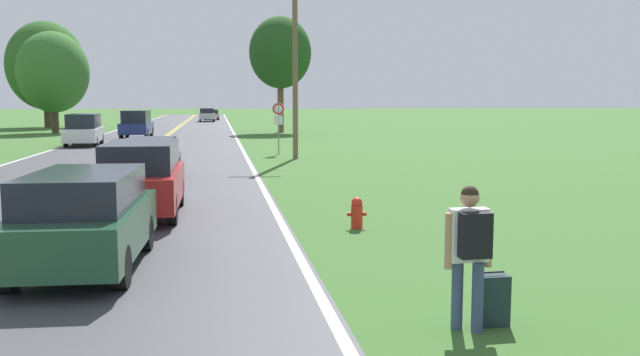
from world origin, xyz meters
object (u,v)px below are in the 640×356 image
(tree_right_cluster, at_px, (53,72))
(car_red_van_approaching, at_px, (142,177))
(fire_hydrant, at_px, (357,213))
(car_dark_green_hatchback_nearest, at_px, (84,218))
(hitchhiker_person, at_px, (470,243))
(car_silver_suv_distant, at_px, (207,114))
(suitcase, at_px, (493,300))
(traffic_sign, at_px, (278,115))
(car_champagne_sedan_horizon, at_px, (212,114))
(tree_behind_sign, at_px, (46,66))
(car_white_van_mid_far, at_px, (84,129))
(car_dark_grey_hatchback_mid_near, at_px, (149,158))
(car_dark_blue_suv_receding, at_px, (136,124))
(tree_left_verge, at_px, (280,53))

(tree_right_cluster, xyz_separation_m, car_red_van_approaching, (11.24, -41.74, -3.99))
(fire_hydrant, bearing_deg, car_dark_green_hatchback_nearest, -151.40)
(hitchhiker_person, distance_m, car_silver_suv_distant, 77.88)
(tree_right_cluster, relative_size, car_red_van_approaching, 1.87)
(hitchhiker_person, xyz_separation_m, suitcase, (0.36, 0.14, -0.74))
(suitcase, xyz_separation_m, car_silver_suv_distant, (-4.38, 77.64, 0.58))
(traffic_sign, xyz_separation_m, tree_right_cluster, (-15.99, 24.53, 2.97))
(car_silver_suv_distant, bearing_deg, car_champagne_sedan_horizon, 174.78)
(car_silver_suv_distant, distance_m, car_champagne_sedan_horizon, 7.19)
(tree_behind_sign, relative_size, car_white_van_mid_far, 2.14)
(car_dark_grey_hatchback_mid_near, xyz_separation_m, car_white_van_mid_far, (-5.50, 18.54, 0.19))
(car_dark_blue_suv_receding, bearing_deg, tree_right_cluster, 41.40)
(hitchhiker_person, bearing_deg, tree_behind_sign, 15.01)
(tree_left_verge, xyz_separation_m, car_champagne_sedan_horizon, (-5.86, 36.35, -5.77))
(car_dark_grey_hatchback_mid_near, bearing_deg, car_white_van_mid_far, -160.98)
(hitchhiker_person, xyz_separation_m, car_champagne_sedan_horizon, (-3.48, 84.95, -0.32))
(suitcase, xyz_separation_m, tree_right_cluster, (-16.21, 50.34, 4.59))
(car_champagne_sedan_horizon, bearing_deg, hitchhiker_person, -0.37)
(traffic_sign, relative_size, car_silver_suv_distant, 0.53)
(car_white_van_mid_far, bearing_deg, car_dark_grey_hatchback_mid_near, -166.27)
(tree_behind_sign, bearing_deg, tree_right_cluster, -74.46)
(tree_right_cluster, bearing_deg, tree_behind_sign, 105.54)
(traffic_sign, xyz_separation_m, car_dark_green_hatchback_nearest, (-5.12, -22.24, -1.09))
(tree_right_cluster, distance_m, car_champagne_sedan_horizon, 36.86)
(car_dark_grey_hatchback_mid_near, bearing_deg, car_silver_suv_distant, -178.50)
(car_white_van_mid_far, relative_size, car_dark_blue_suv_receding, 1.20)
(hitchhiker_person, distance_m, suitcase, 0.84)
(car_dark_green_hatchback_nearest, height_order, car_dark_grey_hatchback_mid_near, car_dark_green_hatchback_nearest)
(suitcase, bearing_deg, car_dark_blue_suv_receding, 9.95)
(traffic_sign, height_order, car_dark_blue_suv_receding, traffic_sign)
(hitchhiker_person, relative_size, tree_right_cluster, 0.21)
(traffic_sign, bearing_deg, car_red_van_approaching, -105.43)
(fire_hydrant, xyz_separation_m, car_dark_blue_suv_receding, (-8.41, 34.92, 0.68))
(tree_behind_sign, bearing_deg, car_silver_suv_distant, 45.60)
(traffic_sign, height_order, car_dark_grey_hatchback_mid_near, traffic_sign)
(hitchhiker_person, height_order, fire_hydrant, hitchhiker_person)
(fire_hydrant, bearing_deg, hitchhiker_person, -90.11)
(suitcase, distance_m, car_champagne_sedan_horizon, 84.89)
(hitchhiker_person, height_order, car_champagne_sedan_horizon, hitchhiker_person)
(car_white_van_mid_far, bearing_deg, car_silver_suv_distant, -11.39)
(car_dark_blue_suv_receding, distance_m, car_champagne_sedan_horizon, 43.87)
(car_dark_green_hatchback_nearest, bearing_deg, car_white_van_mid_far, -167.45)
(tree_right_cluster, bearing_deg, car_red_van_approaching, -74.92)
(hitchhiker_person, bearing_deg, tree_right_cluster, 15.37)
(car_silver_suv_distant, bearing_deg, tree_left_verge, 11.48)
(tree_behind_sign, xyz_separation_m, car_dark_green_hatchback_nearest, (14.17, -58.62, -5.13))
(suitcase, xyz_separation_m, car_dark_blue_suv_receding, (-8.76, 41.21, 0.71))
(tree_behind_sign, bearing_deg, car_dark_blue_suv_receding, -62.89)
(car_red_van_approaching, distance_m, car_champagne_sedan_horizon, 76.21)
(tree_behind_sign, height_order, car_dark_blue_suv_receding, tree_behind_sign)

